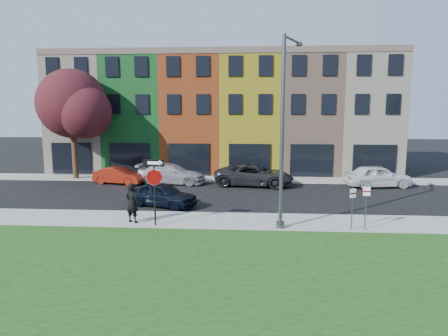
# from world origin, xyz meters

# --- Properties ---
(ground) EXTENTS (120.00, 120.00, 0.00)m
(ground) POSITION_xyz_m (0.00, 0.00, 0.00)
(ground) COLOR black
(ground) RESTS_ON ground
(sidewalk_near) EXTENTS (40.00, 3.00, 0.12)m
(sidewalk_near) POSITION_xyz_m (2.00, 3.00, 0.06)
(sidewalk_near) COLOR gray
(sidewalk_near) RESTS_ON ground
(sidewalk_far) EXTENTS (40.00, 2.40, 0.12)m
(sidewalk_far) POSITION_xyz_m (-3.00, 15.00, 0.06)
(sidewalk_far) COLOR gray
(sidewalk_far) RESTS_ON ground
(rowhouse_block) EXTENTS (30.00, 10.12, 10.00)m
(rowhouse_block) POSITION_xyz_m (-2.50, 21.18, 4.99)
(rowhouse_block) COLOR beige
(rowhouse_block) RESTS_ON ground
(stop_sign) EXTENTS (1.04, 0.21, 3.19)m
(stop_sign) POSITION_xyz_m (-4.43, 1.88, 2.39)
(stop_sign) COLOR black
(stop_sign) RESTS_ON sidewalk_near
(man) EXTENTS (1.05, 0.97, 1.96)m
(man) POSITION_xyz_m (-5.66, 2.32, 1.10)
(man) COLOR black
(man) RESTS_ON sidewalk_near
(sedan_near) EXTENTS (4.54, 5.30, 1.41)m
(sedan_near) POSITION_xyz_m (-5.02, 6.08, 0.71)
(sedan_near) COLOR black
(sedan_near) RESTS_ON ground
(parked_car_red) EXTENTS (3.04, 4.49, 1.29)m
(parked_car_red) POSITION_xyz_m (-9.81, 12.77, 0.64)
(parked_car_red) COLOR maroon
(parked_car_red) RESTS_ON ground
(parked_car_silver) EXTENTS (3.19, 5.61, 1.50)m
(parked_car_silver) POSITION_xyz_m (-5.89, 13.20, 0.75)
(parked_car_silver) COLOR #A0A0A5
(parked_car_silver) RESTS_ON ground
(parked_car_dark) EXTENTS (4.19, 6.48, 1.61)m
(parked_car_dark) POSITION_xyz_m (0.36, 12.75, 0.80)
(parked_car_dark) COLOR black
(parked_car_dark) RESTS_ON ground
(parked_car_white) EXTENTS (3.35, 5.30, 1.61)m
(parked_car_white) POSITION_xyz_m (9.29, 12.79, 0.80)
(parked_car_white) COLOR white
(parked_car_white) RESTS_ON ground
(street_lamp) EXTENTS (1.27, 2.42, 8.78)m
(street_lamp) POSITION_xyz_m (1.59, 2.08, 4.55)
(street_lamp) COLOR #4C4F52
(street_lamp) RESTS_ON sidewalk_near
(parking_sign_a) EXTENTS (0.30, 0.17, 1.98)m
(parking_sign_a) POSITION_xyz_m (4.79, 1.89, 1.37)
(parking_sign_a) COLOR #4C4F52
(parking_sign_a) RESTS_ON sidewalk_near
(parking_sign_b) EXTENTS (0.32, 0.10, 2.10)m
(parking_sign_b) POSITION_xyz_m (5.40, 1.89, 1.44)
(parking_sign_b) COLOR #4C4F52
(parking_sign_b) RESTS_ON sidewalk_near
(tree_purple) EXTENTS (6.45, 5.65, 8.60)m
(tree_purple) POSITION_xyz_m (-13.79, 14.40, 5.89)
(tree_purple) COLOR #312010
(tree_purple) RESTS_ON sidewalk_far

